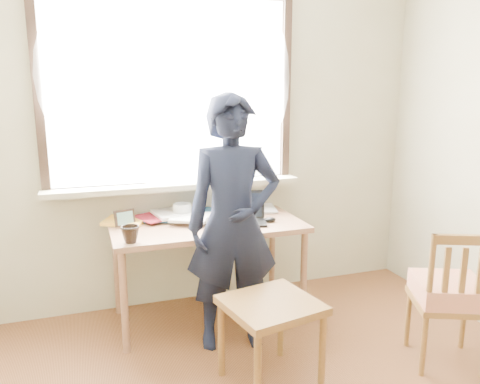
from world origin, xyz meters
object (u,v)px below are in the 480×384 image
object	(u,v)px
work_chair	(271,314)
side_chair	(449,293)
desk	(208,234)
person	(233,224)
laptop	(243,215)
mug_white	(182,211)
mug_dark	(130,234)

from	to	relation	value
work_chair	side_chair	xyz separation A→B (m)	(1.07, -0.16, 0.04)
work_chair	side_chair	bearing A→B (deg)	-8.54
side_chair	desk	bearing A→B (deg)	139.53
person	laptop	bearing A→B (deg)	69.75
side_chair	person	distance (m)	1.34
laptop	mug_white	world-z (taller)	laptop
laptop	mug_dark	distance (m)	0.83
mug_dark	laptop	bearing A→B (deg)	14.63
mug_dark	mug_white	bearing A→B (deg)	46.85
laptop	mug_white	size ratio (longest dim) A/B	2.61
desk	mug_white	world-z (taller)	mug_white
desk	mug_white	bearing A→B (deg)	124.56
desk	mug_white	distance (m)	0.27
mug_dark	desk	bearing A→B (deg)	24.10
work_chair	person	bearing A→B (deg)	97.03
laptop	work_chair	size ratio (longest dim) A/B	0.65
desk	laptop	bearing A→B (deg)	-8.37
side_chair	person	size ratio (longest dim) A/B	0.53
mug_dark	person	size ratio (longest dim) A/B	0.07
person	side_chair	bearing A→B (deg)	-21.05
side_chair	work_chair	bearing A→B (deg)	171.46
laptop	side_chair	bearing A→B (deg)	-46.17
mug_dark	side_chair	xyz separation A→B (m)	(1.74, -0.77, -0.31)
work_chair	person	size ratio (longest dim) A/B	0.35
laptop	side_chair	xyz separation A→B (m)	(0.94, -0.98, -0.31)
laptop	mug_dark	world-z (taller)	laptop
desk	laptop	size ratio (longest dim) A/B	3.66
mug_dark	work_chair	distance (m)	0.97
side_chair	mug_white	bearing A→B (deg)	137.57
mug_white	side_chair	xyz separation A→B (m)	(1.32, -1.21, -0.31)
desk	laptop	xyz separation A→B (m)	(0.25, -0.04, 0.12)
mug_white	person	xyz separation A→B (m)	(0.20, -0.57, 0.04)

